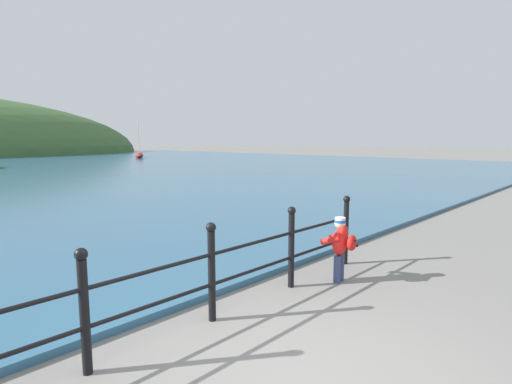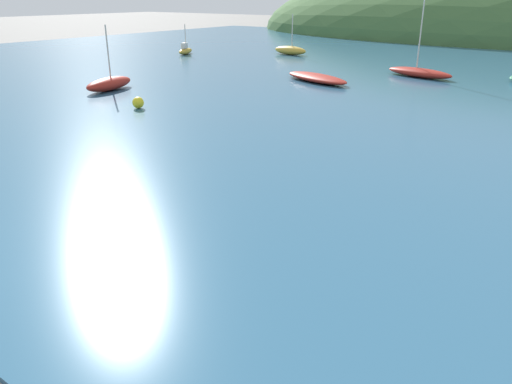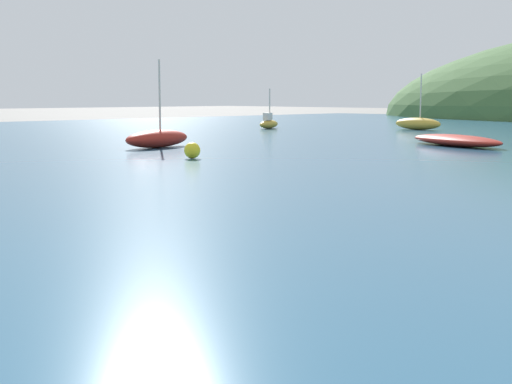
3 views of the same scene
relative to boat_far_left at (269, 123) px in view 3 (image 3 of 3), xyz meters
The scene contains 5 objects.
boat_far_left is the anchor object (origin of this frame).
boat_red_dinghy 15.97m from the boat_far_left, 20.05° to the right, with size 4.82×3.00×0.41m.
boat_blue_hull 15.93m from the boat_far_left, 59.96° to the right, with size 1.66×3.24×3.10m.
boat_green_fishing 8.29m from the boat_far_left, 34.04° to the left, with size 3.04×1.24×3.03m.
mooring_buoy 20.09m from the boat_far_left, 51.98° to the right, with size 0.48×0.48×0.48m, color yellow.
Camera 3 is at (9.36, 0.46, 1.90)m, focal length 50.00 mm.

